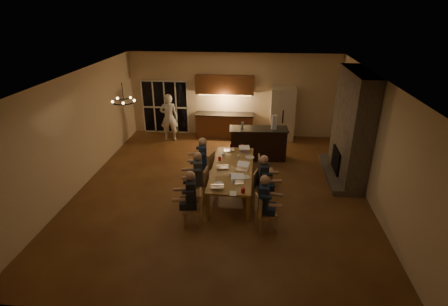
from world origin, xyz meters
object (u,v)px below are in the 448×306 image
plate_far (250,157)px  mug_mid (238,157)px  chair_right_near (266,212)px  dining_table (232,180)px  laptop_b (237,179)px  bar_island (258,144)px  laptop_e (229,147)px  refrigerator (282,114)px  can_cola (231,146)px  chair_right_far (266,171)px  plate_left (219,184)px  redcup_near (243,190)px  chair_left_near (192,208)px  bar_blender (274,122)px  redcup_far (242,147)px  mug_front (231,175)px  person_right_near (264,202)px  laptop_d (242,166)px  chair_left_far (205,166)px  laptop_c (223,164)px  mug_back (224,155)px  redcup_mid (220,159)px  plate_near (246,177)px  person_left_far (203,160)px  person_left_near (191,197)px  laptop_f (245,149)px  chair_right_mid (262,188)px  laptop_a (217,183)px  chandelier (124,102)px  can_silver (233,178)px  bar_bottle (242,125)px  person_left_mid (198,176)px  chair_left_mid (199,184)px

plate_far → mug_mid: bearing=-162.1°
chair_right_near → plate_far: chair_right_near is taller
dining_table → laptop_b: size_ratio=9.02×
bar_island → laptop_e: (-0.89, -1.17, 0.32)m
refrigerator → can_cola: bearing=-120.8°
dining_table → chair_right_far: (0.93, 0.53, 0.07)m
plate_left → redcup_near: bearing=-30.4°
chair_left_near → bar_blender: bar_blender is taller
chair_right_far → redcup_far: bearing=37.3°
mug_front → redcup_near: redcup_near is taller
person_right_near → laptop_d: person_right_near is taller
chair_left_far → laptop_c: (0.59, -0.67, 0.42)m
mug_back → can_cola: can_cola is taller
redcup_mid → plate_near: 1.25m
refrigerator → laptop_c: 4.67m
chair_right_far → laptop_e: size_ratio=2.78×
person_left_far → laptop_d: 1.36m
chair_left_near → bar_blender: size_ratio=1.93×
person_left_near → person_left_far: same height
plate_left → laptop_f: bearing=74.7°
chair_right_mid → bar_island: bearing=17.5°
laptop_a → chandelier: bearing=-13.7°
person_right_near → redcup_far: 3.06m
mug_mid → can_silver: size_ratio=0.83×
chair_left_near → person_left_near: 0.26m
mug_front → plate_far: bearing=70.2°
refrigerator → laptop_f: size_ratio=6.25×
chandelier → redcup_near: chandelier is taller
refrigerator → redcup_far: bearing=-115.4°
can_silver → person_right_near: bearing=-49.1°
chair_left_far → bar_bottle: bearing=164.8°
laptop_f → bar_bottle: 1.24m
person_left_mid → person_right_near: bearing=44.3°
person_left_near → laptop_e: 2.82m
laptop_f → bar_bottle: (-0.13, 1.19, 0.34)m
chair_left_mid → laptop_e: (0.68, 1.60, 0.42)m
laptop_e → redcup_near: size_ratio=2.67×
person_left_near → can_silver: person_left_near is taller
mug_mid → plate_left: bearing=-104.2°
chair_left_mid → person_right_near: 2.10m
chair_right_near → chandelier: chandelier is taller
chandelier → laptop_c: size_ratio=1.71×
laptop_b → redcup_near: bearing=-75.5°
plate_far → bar_bottle: size_ratio=1.14×
refrigerator → chair_right_near: refrigerator is taller
dining_table → chair_left_mid: 0.97m
chair_right_near → person_right_near: 0.26m
laptop_b → laptop_f: bearing=82.9°
chair_right_far → plate_left: bearing=138.3°
refrigerator → chandelier: bearing=-129.0°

